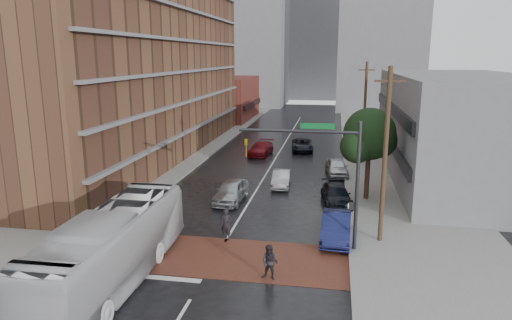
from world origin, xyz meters
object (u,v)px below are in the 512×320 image
Objects in this scene: car_travel_a at (231,191)px; car_travel_b at (281,179)px; pedestrian_a at (226,224)px; transit_bus at (111,249)px; pedestrian_b at (270,262)px; car_parked_far at (337,167)px; car_travel_c at (261,148)px; car_parked_mid at (336,195)px; car_parked_near at (336,227)px; suv_travel at (302,145)px.

car_travel_b is (3.17, 4.62, -0.14)m from car_travel_a.
car_travel_a is (-1.31, 6.90, -0.11)m from pedestrian_a.
pedestrian_a is 0.39× the size of car_travel_a.
pedestrian_b is (7.25, 1.66, -0.88)m from transit_bus.
transit_bus reaches higher than car_parked_far.
car_parked_mid is (8.12, -15.72, -0.02)m from car_travel_c.
pedestrian_a is 6.41m from car_parked_near.
car_travel_a is 0.97× the size of car_travel_c.
transit_bus is 7.23× the size of pedestrian_b.
car_parked_far reaches higher than car_travel_c.
car_travel_a is at bearing 77.30° from transit_bus.
transit_bus is 29.66m from car_travel_c.
transit_bus is 2.70× the size of car_parked_mid.
car_parked_far reaches higher than car_parked_mid.
car_parked_near is (4.47, -10.52, 0.11)m from car_travel_b.
pedestrian_a reaches higher than car_parked_far.
car_parked_mid is at bearing -96.73° from car_parked_far.
pedestrian_a reaches higher than car_parked_near.
car_travel_b is (1.86, 11.52, -0.25)m from pedestrian_a.
car_parked_mid is (10.37, 13.84, -1.08)m from transit_bus.
pedestrian_a is at bearing 55.83° from transit_bus.
pedestrian_b is 0.43× the size of car_travel_b.
car_travel_a reaches higher than car_travel_b.
transit_bus is at bearing -87.93° from car_travel_c.
suv_travel is at bearing 93.03° from car_parked_mid.
suv_travel is 25.59m from car_parked_near.
car_parked_near reaches higher than car_travel_c.
car_travel_a is at bearing -127.57° from car_travel_b.
pedestrian_b is at bearing -88.23° from car_travel_b.
car_parked_near is 14.95m from car_parked_far.
car_travel_b is 5.89m from car_parked_mid.
car_travel_c is at bearing 94.91° from car_travel_a.
car_travel_a is 1.01× the size of car_parked_mid.
car_travel_c reaches higher than suv_travel.
car_travel_b is (5.89, 17.68, -1.09)m from transit_bus.
transit_bus is at bearing -121.86° from car_parked_far.
suv_travel is (6.52, 32.45, -1.07)m from transit_bus.
pedestrian_b reaches higher than car_parked_mid.
car_parked_near is 1.01× the size of car_parked_mid.
suv_travel is 19.00m from car_parked_mid.
pedestrian_a is 0.38× the size of car_travel_c.
pedestrian_b is 0.37× the size of car_parked_mid.
car_parked_mid is 8.26m from car_parked_far.
car_travel_a is at bearing 101.13° from pedestrian_a.
car_parked_far is at bearing 81.35° from car_parked_mid.
car_travel_a is 11.85m from car_parked_far.
car_travel_a is at bearing -81.94° from car_travel_c.
car_travel_c is 23.83m from car_parked_near.
car_travel_b is 0.85× the size of car_parked_near.
car_parked_near is (3.11, 5.50, -0.09)m from pedestrian_b.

